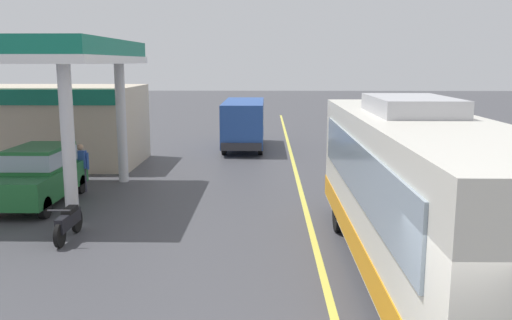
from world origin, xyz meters
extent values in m
plane|color=#424247|center=(0.00, 20.00, 0.00)|extent=(120.00, 120.00, 0.00)
cube|color=#D8CC4C|center=(0.00, 15.00, 0.00)|extent=(0.16, 50.00, 0.01)
cube|color=silver|center=(1.85, 5.03, 1.88)|extent=(2.50, 11.00, 2.90)
cube|color=orange|center=(1.85, 5.03, 0.77)|extent=(2.54, 11.04, 0.56)
cube|color=#8C9EAD|center=(0.58, 5.03, 2.33)|extent=(0.06, 9.35, 1.10)
cube|color=#8C9EAD|center=(3.12, 5.03, 2.33)|extent=(0.06, 9.35, 1.10)
cube|color=#B2B2B7|center=(1.85, 6.03, 3.51)|extent=(1.60, 2.80, 0.36)
cylinder|color=black|center=(0.75, 8.33, 0.50)|extent=(0.30, 1.00, 1.00)
cylinder|color=black|center=(2.95, 8.33, 0.50)|extent=(0.30, 1.00, 1.00)
cylinder|color=silver|center=(-6.54, 8.84, 2.30)|extent=(0.36, 0.36, 4.60)
cylinder|color=silver|center=(-6.54, 14.24, 2.30)|extent=(0.36, 0.36, 4.60)
cube|color=beige|center=(-10.24, 17.74, 1.70)|extent=(7.00, 4.40, 3.40)
cube|color=#147259|center=(-10.24, 15.50, 3.05)|extent=(6.30, 0.10, 0.60)
cube|color=#1E602D|center=(-8.28, 10.84, 0.72)|extent=(1.70, 4.20, 0.80)
cube|color=#1E602D|center=(-8.28, 11.04, 1.47)|extent=(1.50, 2.31, 0.70)
cube|color=#8C9EAD|center=(-8.28, 11.04, 1.47)|extent=(1.53, 2.35, 0.49)
cylinder|color=black|center=(-7.53, 9.34, 0.32)|extent=(0.20, 0.64, 0.64)
cylinder|color=black|center=(-9.03, 12.34, 0.32)|extent=(0.20, 0.64, 0.64)
cylinder|color=black|center=(-7.53, 12.34, 0.32)|extent=(0.20, 0.64, 0.64)
cube|color=#264C9E|center=(-2.37, 22.32, 1.39)|extent=(2.00, 6.00, 2.10)
cube|color=#8C9EAD|center=(-2.37, 22.32, 1.79)|extent=(2.04, 5.10, 0.80)
cube|color=#2D2D33|center=(-2.37, 19.27, 0.54)|extent=(1.90, 0.16, 0.36)
cylinder|color=black|center=(-3.25, 20.32, 0.38)|extent=(0.22, 0.76, 0.76)
cylinder|color=black|center=(-1.49, 20.32, 0.38)|extent=(0.22, 0.76, 0.76)
cylinder|color=black|center=(-3.25, 24.32, 0.38)|extent=(0.22, 0.76, 0.76)
cylinder|color=black|center=(-1.49, 24.32, 0.38)|extent=(0.22, 0.76, 0.76)
cylinder|color=black|center=(-6.17, 6.92, 0.30)|extent=(0.10, 0.60, 0.60)
cylinder|color=black|center=(-6.17, 8.12, 0.30)|extent=(0.10, 0.60, 0.60)
cube|color=black|center=(-6.17, 7.52, 0.50)|extent=(0.20, 1.30, 0.36)
cube|color=black|center=(-6.17, 7.67, 0.72)|extent=(0.24, 0.60, 0.12)
cylinder|color=#2D2D33|center=(-6.17, 6.97, 0.90)|extent=(0.55, 0.04, 0.04)
cylinder|color=#33333F|center=(-7.65, 12.62, 0.41)|extent=(0.14, 0.14, 0.82)
cylinder|color=#33333F|center=(-7.47, 12.62, 0.41)|extent=(0.14, 0.14, 0.82)
cube|color=#3359B2|center=(-7.56, 12.62, 1.12)|extent=(0.36, 0.22, 0.60)
sphere|color=tan|center=(-7.56, 12.62, 1.55)|extent=(0.22, 0.22, 0.22)
cylinder|color=#3359B2|center=(-7.79, 12.62, 1.07)|extent=(0.09, 0.09, 0.58)
cylinder|color=#3359B2|center=(-7.33, 12.62, 1.07)|extent=(0.09, 0.09, 0.58)
camera|label=1|loc=(-1.20, -5.46, 4.40)|focal=37.95mm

